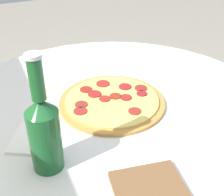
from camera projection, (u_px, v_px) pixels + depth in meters
name	position (u px, v px, depth m)	size (l,w,h in m)	color
table	(114.00, 157.00, 1.00)	(1.07, 1.07, 0.73)	silver
pizza	(112.00, 101.00, 0.94)	(0.32, 0.32, 0.02)	#B77F3D
beer_bottle	(44.00, 130.00, 0.67)	(0.07, 0.07, 0.28)	#195628
napkin	(28.00, 138.00, 0.80)	(0.15, 0.13, 0.01)	white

